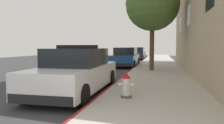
# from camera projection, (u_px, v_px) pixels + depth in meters

# --- Properties ---
(ground_plane) EXTENTS (33.95, 60.00, 0.20)m
(ground_plane) POSITION_uv_depth(u_px,v_px,m) (52.00, 77.00, 12.57)
(ground_plane) COLOR #353538
(sidewalk_pavement) EXTENTS (3.28, 60.00, 0.15)m
(sidewalk_pavement) POSITION_uv_depth(u_px,v_px,m) (157.00, 76.00, 11.28)
(sidewalk_pavement) COLOR #ADA89E
(sidewalk_pavement) RESTS_ON ground
(curb_painted_edge) EXTENTS (0.08, 60.00, 0.15)m
(curb_painted_edge) POSITION_uv_depth(u_px,v_px,m) (126.00, 76.00, 11.64)
(curb_painted_edge) COLOR maroon
(curb_painted_edge) RESTS_ON ground
(police_cruiser) EXTENTS (1.94, 4.84, 1.68)m
(police_cruiser) POSITION_uv_depth(u_px,v_px,m) (77.00, 72.00, 7.63)
(police_cruiser) COLOR white
(police_cruiser) RESTS_ON ground
(parked_car_silver_ahead) EXTENTS (1.94, 4.84, 1.56)m
(parked_car_silver_ahead) POSITION_uv_depth(u_px,v_px,m) (126.00, 57.00, 17.96)
(parked_car_silver_ahead) COLOR navy
(parked_car_silver_ahead) RESTS_ON ground
(parked_car_dark_far) EXTENTS (1.94, 4.84, 1.56)m
(parked_car_dark_far) POSITION_uv_depth(u_px,v_px,m) (137.00, 54.00, 27.86)
(parked_car_dark_far) COLOR black
(parked_car_dark_far) RESTS_ON ground
(fire_hydrant) EXTENTS (0.44, 0.40, 0.76)m
(fire_hydrant) POSITION_uv_depth(u_px,v_px,m) (126.00, 85.00, 6.26)
(fire_hydrant) COLOR #4C4C51
(fire_hydrant) RESTS_ON sidewalk_pavement
(street_tree) EXTENTS (3.32, 3.32, 5.76)m
(street_tree) POSITION_uv_depth(u_px,v_px,m) (152.00, 4.00, 13.34)
(street_tree) COLOR brown
(street_tree) RESTS_ON sidewalk_pavement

